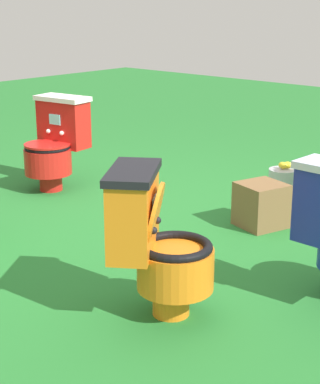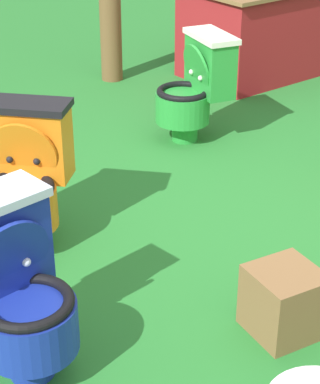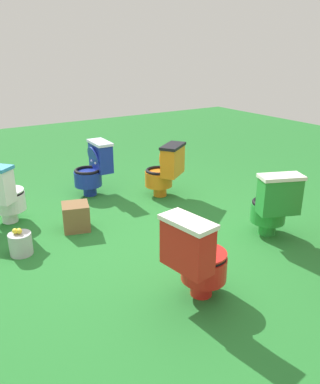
# 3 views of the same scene
# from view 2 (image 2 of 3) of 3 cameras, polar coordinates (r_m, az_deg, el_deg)

# --- Properties ---
(ground) EXTENTS (14.00, 14.00, 0.00)m
(ground) POSITION_cam_2_polar(r_m,az_deg,el_deg) (3.82, 8.94, -2.92)
(ground) COLOR #26752D
(toilet_green) EXTENTS (0.61, 0.56, 0.73)m
(toilet_green) POSITION_cam_2_polar(r_m,az_deg,el_deg) (4.75, 2.92, 8.61)
(toilet_green) COLOR green
(toilet_green) RESTS_ON ground
(toilet_blue) EXTENTS (0.44, 0.51, 0.73)m
(toilet_blue) POSITION_cam_2_polar(r_m,az_deg,el_deg) (2.73, -11.94, -7.64)
(toilet_blue) COLOR #192D9E
(toilet_blue) RESTS_ON ground
(toilet_orange) EXTENTS (0.63, 0.61, 0.73)m
(toilet_orange) POSITION_cam_2_polar(r_m,az_deg,el_deg) (3.56, -11.03, 1.34)
(toilet_orange) COLOR orange
(toilet_orange) RESTS_ON ground
(vendor_table) EXTENTS (1.57, 1.06, 0.85)m
(vendor_table) POSITION_cam_2_polar(r_m,az_deg,el_deg) (6.24, 8.77, 13.19)
(vendor_table) COLOR maroon
(vendor_table) RESTS_ON ground
(small_crate) EXTENTS (0.35, 0.35, 0.30)m
(small_crate) POSITION_cam_2_polar(r_m,az_deg,el_deg) (3.02, 10.12, -8.82)
(small_crate) COLOR brown
(small_crate) RESTS_ON ground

